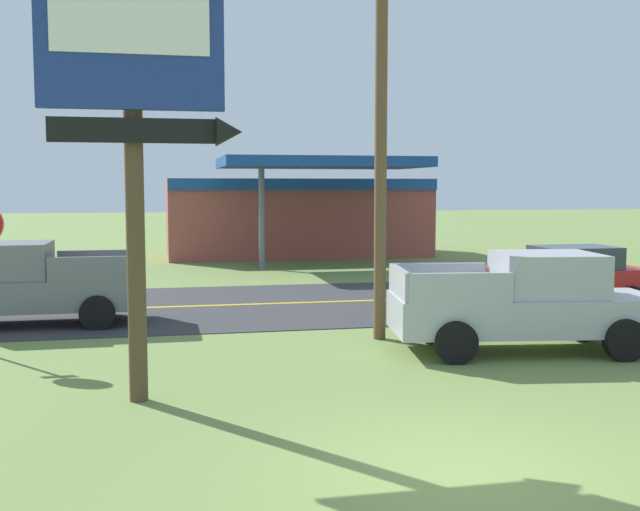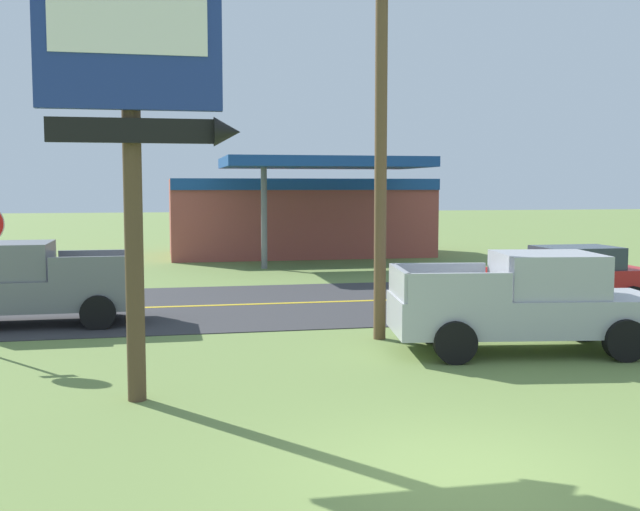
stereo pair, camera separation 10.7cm
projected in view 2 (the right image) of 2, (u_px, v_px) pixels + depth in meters
name	position (u px, v px, depth m)	size (l,w,h in m)	color
ground_plane	(461.00, 475.00, 8.75)	(180.00, 180.00, 0.00)	olive
road_asphalt	(284.00, 304.00, 21.44)	(140.00, 8.00, 0.02)	#333335
road_centre_line	(284.00, 303.00, 21.44)	(126.00, 0.20, 0.01)	gold
motel_sign	(134.00, 82.00, 11.28)	(2.94, 0.54, 7.00)	brown
utility_pole	(381.00, 100.00, 16.10)	(2.17, 0.26, 9.45)	brown
gas_station	(299.00, 214.00, 36.46)	(12.00, 11.50, 4.40)	#A84C42
pickup_silver_parked_on_lawn	(527.00, 303.00, 15.23)	(5.42, 2.78, 1.96)	#A8AAAF
pickup_grey_on_road	(27.00, 285.00, 18.12)	(5.20, 2.24, 1.96)	slate
car_red_near_lane	(572.00, 276.00, 20.93)	(4.20, 2.00, 1.64)	red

